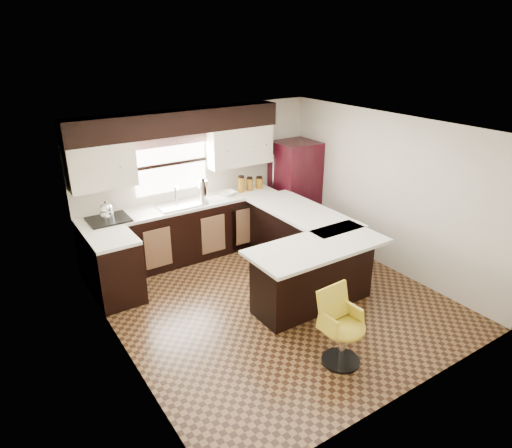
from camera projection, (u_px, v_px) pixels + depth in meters
floor at (275, 300)px, 6.39m from camera, size 4.40×4.40×0.00m
ceiling at (278, 129)px, 5.46m from camera, size 4.40×4.40×0.00m
wall_back at (200, 180)px, 7.62m from camera, size 4.40×0.00×4.40m
wall_front at (414, 297)px, 4.23m from camera, size 4.40×0.00×4.40m
wall_left at (116, 263)px, 4.86m from camera, size 0.00×4.40×4.40m
wall_right at (387, 193)px, 6.99m from camera, size 0.00×4.40×4.40m
base_cab_back at (185, 233)px, 7.45m from camera, size 3.30×0.60×0.90m
base_cab_left at (116, 270)px, 6.27m from camera, size 0.60×0.70×0.90m
counter_back at (184, 206)px, 7.27m from camera, size 3.30×0.60×0.04m
counter_left at (112, 239)px, 6.08m from camera, size 0.60×0.70×0.04m
soffit at (178, 122)px, 6.89m from camera, size 3.40×0.35×0.36m
upper_cab_left at (101, 166)px, 6.46m from camera, size 0.94×0.35×0.64m
upper_cab_right at (239, 146)px, 7.63m from camera, size 1.14×0.35×0.64m
window_pane at (171, 164)px, 7.22m from camera, size 1.20×0.02×0.90m
valance at (170, 140)px, 7.04m from camera, size 1.30×0.06×0.18m
sink at (181, 204)px, 7.21m from camera, size 0.75×0.45×0.03m
dishwasher at (246, 226)px, 7.75m from camera, size 0.58×0.03×0.78m
cooktop at (109, 219)px, 6.63m from camera, size 0.58×0.50×0.02m
peninsula_long at (299, 241)px, 7.15m from camera, size 0.60×1.95×0.90m
peninsula_return at (313, 275)px, 6.13m from camera, size 1.65×0.60×0.90m
counter_pen_long at (302, 212)px, 7.00m from camera, size 0.84×1.95×0.04m
counter_pen_return at (318, 246)px, 5.87m from camera, size 1.89×0.84×0.04m
refrigerator at (295, 188)px, 8.32m from camera, size 0.73×0.70×1.70m
bar_chair at (343, 329)px, 5.03m from camera, size 0.50×0.50×0.90m
kettle at (106, 210)px, 6.57m from camera, size 0.20×0.20×0.27m
percolator at (203, 190)px, 7.38m from camera, size 0.14×0.14×0.33m
mixing_bowl at (228, 193)px, 7.66m from camera, size 0.30×0.30×0.06m
canister_large at (241, 185)px, 7.78m from camera, size 0.12×0.12×0.25m
canister_med at (250, 184)px, 7.88m from camera, size 0.12×0.12×0.20m
canister_small at (259, 183)px, 7.98m from camera, size 0.13×0.13×0.18m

